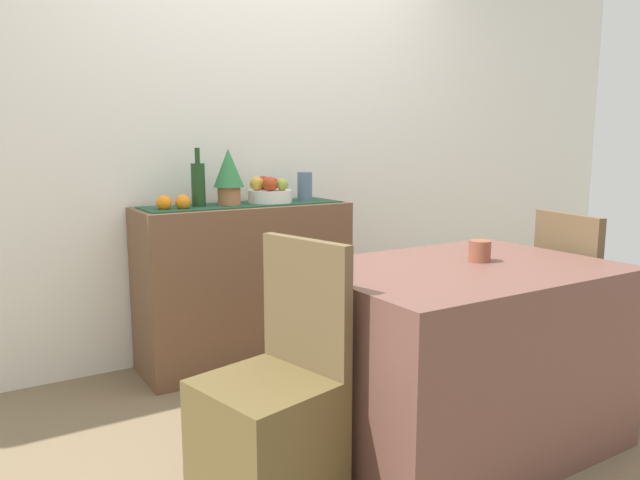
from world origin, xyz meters
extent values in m
cube|color=#78654A|center=(0.00, 0.00, -0.01)|extent=(6.40, 6.40, 0.02)
cube|color=silver|center=(0.00, 1.18, 1.35)|extent=(6.40, 0.06, 2.70)
cube|color=brown|center=(-0.22, 0.92, 0.44)|extent=(1.16, 0.42, 0.89)
cube|color=#224D34|center=(-0.22, 0.92, 0.89)|extent=(1.09, 0.32, 0.01)
cylinder|color=white|center=(-0.06, 0.92, 0.93)|extent=(0.24, 0.24, 0.07)
sphere|color=red|center=(-0.04, 0.92, 1.00)|extent=(0.07, 0.07, 0.07)
sphere|color=#92AA3C|center=(-0.02, 0.85, 1.00)|extent=(0.07, 0.07, 0.07)
sphere|color=gold|center=(-0.13, 0.93, 1.00)|extent=(0.08, 0.08, 0.08)
sphere|color=red|center=(-0.06, 0.99, 1.00)|extent=(0.08, 0.08, 0.08)
sphere|color=#B13F1A|center=(-0.09, 0.86, 1.00)|extent=(0.08, 0.08, 0.08)
cylinder|color=#1D401C|center=(-0.47, 0.92, 1.00)|extent=(0.07, 0.07, 0.23)
cylinder|color=#1D401C|center=(-0.47, 0.92, 1.16)|extent=(0.03, 0.03, 0.08)
cylinder|color=slate|center=(0.17, 0.92, 0.97)|extent=(0.08, 0.08, 0.17)
cylinder|color=#B86E44|center=(-0.30, 0.92, 0.94)|extent=(0.12, 0.12, 0.10)
cone|color=#317B44|center=(-0.30, 0.92, 1.09)|extent=(0.16, 0.16, 0.20)
sphere|color=orange|center=(-0.58, 0.86, 0.93)|extent=(0.08, 0.08, 0.08)
sphere|color=orange|center=(-0.67, 0.88, 0.93)|extent=(0.08, 0.08, 0.08)
cube|color=brown|center=(0.14, -0.37, 0.37)|extent=(1.19, 0.85, 0.74)
cylinder|color=brown|center=(0.25, -0.35, 0.78)|extent=(0.09, 0.09, 0.09)
cube|color=brown|center=(-0.74, -0.37, 0.23)|extent=(0.48, 0.48, 0.45)
cube|color=brown|center=(-0.56, -0.33, 0.68)|extent=(0.13, 0.40, 0.45)
cube|color=brown|center=(1.01, -0.37, 0.23)|extent=(0.47, 0.47, 0.45)
cube|color=brown|center=(0.84, -0.34, 0.68)|extent=(0.12, 0.40, 0.45)
camera|label=1|loc=(-1.55, -2.02, 1.21)|focal=33.18mm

